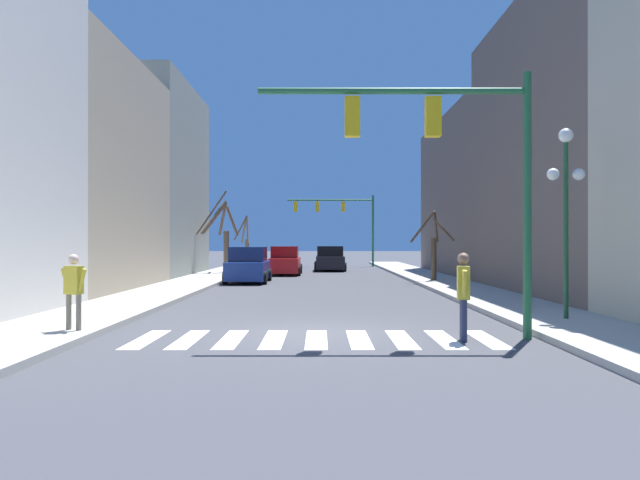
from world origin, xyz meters
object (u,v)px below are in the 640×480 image
car_driving_away_lane (330,259)px  car_driving_toward_lane (285,261)px  traffic_signal_far (340,213)px  street_tree_left_mid (222,234)px  traffic_signal_near (448,147)px  car_at_intersection (248,266)px  pedestrian_crossing_street (73,285)px  pedestrian_near_right_corner (463,289)px  street_lamp_right_corner (565,185)px  street_tree_left_near (433,248)px  street_tree_left_far (246,243)px

car_driving_away_lane → car_driving_toward_lane: (-2.88, -5.20, 0.01)m
traffic_signal_far → street_tree_left_mid: traffic_signal_far is taller
car_driving_away_lane → street_tree_left_mid: size_ratio=0.90×
traffic_signal_near → car_driving_toward_lane: (-4.88, 25.61, -3.25)m
traffic_signal_near → car_at_intersection: size_ratio=1.31×
traffic_signal_near → pedestrian_crossing_street: size_ratio=3.53×
traffic_signal_near → car_at_intersection: bearing=109.2°
car_at_intersection → traffic_signal_far: bearing=-14.6°
pedestrian_crossing_street → pedestrian_near_right_corner: size_ratio=0.89×
street_lamp_right_corner → car_driving_toward_lane: bearing=109.7°
traffic_signal_far → street_lamp_right_corner: bearing=-82.9°
traffic_signal_near → traffic_signal_far: bearing=91.6°
street_lamp_right_corner → car_driving_away_lane: (-5.43, 28.46, -2.68)m
pedestrian_near_right_corner → street_lamp_right_corner: bearing=-42.5°
street_tree_left_near → street_tree_left_mid: 14.00m
street_tree_left_far → car_driving_away_lane: bearing=-35.9°
car_driving_away_lane → pedestrian_near_right_corner: pedestrian_near_right_corner is taller
traffic_signal_far → street_tree_left_near: 21.26m
traffic_signal_far → street_tree_left_far: size_ratio=1.81×
traffic_signal_near → car_driving_toward_lane: traffic_signal_near is taller
car_driving_toward_lane → pedestrian_near_right_corner: (5.15, -25.85, 0.26)m
traffic_signal_far → pedestrian_near_right_corner: (1.31, -38.66, -3.32)m
traffic_signal_near → car_driving_toward_lane: bearing=100.8°
car_at_intersection → pedestrian_near_right_corner: size_ratio=2.42×
street_tree_left_near → street_tree_left_far: 21.17m
pedestrian_crossing_street → street_tree_left_mid: street_tree_left_mid is taller
car_driving_away_lane → street_tree_left_near: bearing=-159.4°
traffic_signal_far → car_at_intersection: (-5.29, -20.27, -3.57)m
traffic_signal_near → street_tree_left_far: traffic_signal_near is taller
pedestrian_near_right_corner → pedestrian_crossing_street: bearing=94.4°
pedestrian_near_right_corner → street_tree_left_mid: bearing=27.5°
car_driving_away_lane → street_tree_left_mid: (-6.74, -5.42, 1.73)m
street_tree_left_near → street_tree_left_far: bearing=122.7°
traffic_signal_near → car_at_intersection: traffic_signal_near is taller
traffic_signal_near → pedestrian_near_right_corner: 3.01m
car_driving_away_lane → pedestrian_crossing_street: 31.09m
street_tree_left_near → pedestrian_crossing_street: bearing=-122.3°
street_tree_left_far → car_driving_toward_lane: bearing=-69.9°
street_lamp_right_corner → car_driving_away_lane: size_ratio=1.04×
car_driving_away_lane → car_driving_toward_lane: 5.94m
traffic_signal_far → street_lamp_right_corner: (4.46, -36.07, -0.92)m
street_tree_left_far → pedestrian_near_right_corner: bearing=-76.2°
traffic_signal_near → street_lamp_right_corner: traffic_signal_near is taller
street_lamp_right_corner → street_tree_left_near: bearing=91.9°
street_lamp_right_corner → street_tree_left_near: size_ratio=1.37×
car_at_intersection → pedestrian_near_right_corner: 19.53m
street_lamp_right_corner → pedestrian_near_right_corner: (-3.16, -2.59, -2.40)m
street_tree_left_near → traffic_signal_near: bearing=-99.4°
car_at_intersection → pedestrian_near_right_corner: bearing=-160.3°
street_tree_left_mid → street_tree_left_far: bearing=88.6°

